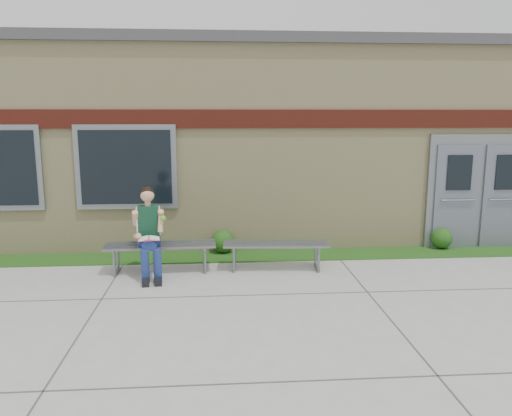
{
  "coord_description": "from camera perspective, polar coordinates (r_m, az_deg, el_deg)",
  "views": [
    {
      "loc": [
        -1.24,
        -6.62,
        2.67
      ],
      "look_at": [
        -0.63,
        1.7,
        1.11
      ],
      "focal_mm": 35.0,
      "sensor_mm": 36.0,
      "label": 1
    }
  ],
  "objects": [
    {
      "name": "bench_right",
      "position": [
        8.77,
        2.27,
        -4.68
      ],
      "size": [
        1.85,
        0.62,
        0.47
      ],
      "rotation": [
        0.0,
        0.0,
        -0.07
      ],
      "color": "slate",
      "rests_on": "ground"
    },
    {
      "name": "shrub_east",
      "position": [
        10.75,
        20.43,
        -3.23
      ],
      "size": [
        0.42,
        0.42,
        0.42
      ],
      "primitive_type": "sphere",
      "color": "#1F4813",
      "rests_on": "grass_strip"
    },
    {
      "name": "girl",
      "position": [
        8.48,
        -12.12,
        -2.58
      ],
      "size": [
        0.58,
        0.94,
        1.5
      ],
      "rotation": [
        0.0,
        0.0,
        0.14
      ],
      "color": "navy",
      "rests_on": "ground"
    },
    {
      "name": "grass_strip",
      "position": [
        9.68,
        3.32,
        -5.4
      ],
      "size": [
        16.0,
        0.8,
        0.02
      ],
      "primitive_type": "cube",
      "color": "#1F4813",
      "rests_on": "ground"
    },
    {
      "name": "shrub_mid",
      "position": [
        9.78,
        -3.8,
        -3.84
      ],
      "size": [
        0.44,
        0.44,
        0.44
      ],
      "primitive_type": "sphere",
      "color": "#1F4813",
      "rests_on": "grass_strip"
    },
    {
      "name": "bench_left",
      "position": [
        8.78,
        -10.86,
        -4.77
      ],
      "size": [
        1.91,
        0.61,
        0.49
      ],
      "rotation": [
        0.0,
        0.0,
        0.04
      ],
      "color": "slate",
      "rests_on": "ground"
    },
    {
      "name": "ground",
      "position": [
        7.25,
        6.05,
        -11.12
      ],
      "size": [
        80.0,
        80.0,
        0.0
      ],
      "primitive_type": "plane",
      "color": "#9E9E99",
      "rests_on": "ground"
    },
    {
      "name": "school_building",
      "position": [
        12.69,
        1.4,
        8.01
      ],
      "size": [
        16.2,
        6.22,
        4.2
      ],
      "color": "beige",
      "rests_on": "ground"
    }
  ]
}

